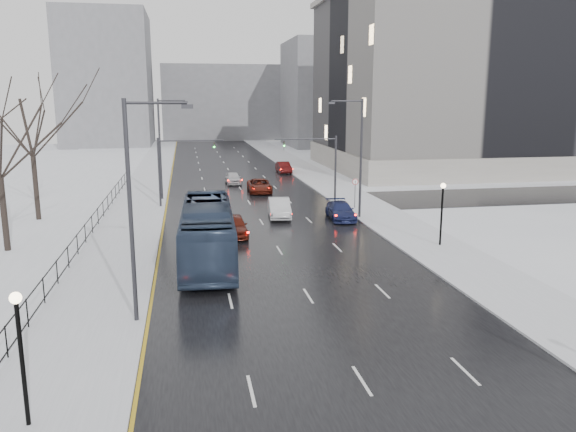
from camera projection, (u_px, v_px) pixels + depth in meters
road at (238, 186)px, 65.42m from camera, size 16.00×150.00×0.04m
cross_road at (250, 204)px, 53.87m from camera, size 130.00×10.00×0.04m
sidewalk_left at (146, 188)px, 63.56m from camera, size 5.00×150.00×0.16m
sidewalk_right at (326, 183)px, 67.26m from camera, size 5.00×150.00×0.16m
park_strip at (58, 190)px, 61.90m from camera, size 14.00×150.00×0.12m
tree_park_d at (8, 252)px, 37.26m from camera, size 8.75×8.75×12.50m
tree_park_e at (39, 221)px, 46.82m from camera, size 9.45×9.45×13.50m
iron_fence at (71, 251)px, 34.07m from camera, size 0.06×70.00×1.30m
streetlight_r_mid at (358, 152)px, 46.46m from camera, size 2.95×0.25×10.00m
streetlight_l_near at (135, 201)px, 24.33m from camera, size 2.95×0.25×10.00m
streetlight_l_far at (162, 144)px, 55.14m from camera, size 2.95×0.25×10.00m
lamppost_l at (20, 340)px, 16.67m from camera, size 0.36×0.36×4.28m
lamppost_r_mid at (442, 205)px, 37.87m from camera, size 0.36×0.36×4.28m
mast_signal_right at (325, 161)px, 54.32m from camera, size 6.10×0.33×6.50m
mast_signal_left at (171, 164)px, 51.74m from camera, size 6.10×0.33×6.50m
no_uturn_sign at (355, 185)px, 51.17m from camera, size 0.60×0.06×2.70m
civic_building at (471, 90)px, 80.84m from camera, size 41.00×31.00×24.80m
bldg_far_right at (343, 94)px, 121.06m from camera, size 24.00×20.00×22.00m
bldg_far_left at (107, 80)px, 121.28m from camera, size 18.00×22.00×28.00m
bldg_far_center at (224, 103)px, 141.32m from camera, size 30.00×18.00×18.00m
bus at (207, 233)px, 34.62m from camera, size 3.59×13.32×3.68m
sedan_center_near at (234, 226)px, 41.26m from camera, size 1.86×4.60×1.57m
sedan_right_near at (279, 208)px, 47.75m from camera, size 2.21×5.17×1.66m
sedan_right_cross at (259, 186)px, 60.54m from camera, size 2.61×5.34×1.46m
sedan_right_far at (341, 211)px, 47.07m from camera, size 2.33×5.07×1.44m
sedan_center_far at (233, 178)px, 66.50m from camera, size 1.83×4.28×1.44m
sedan_right_distant at (284, 167)px, 76.65m from camera, size 1.68×4.54×1.48m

